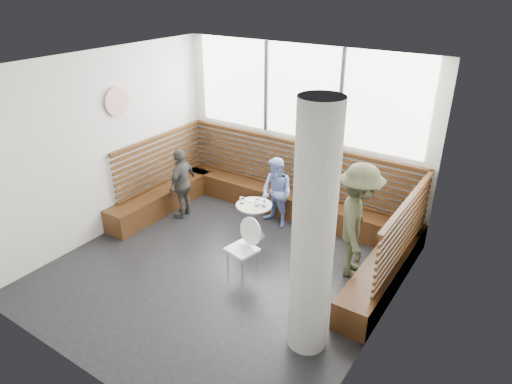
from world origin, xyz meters
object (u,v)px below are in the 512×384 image
Objects in this scene: adult_man at (358,222)px; child_back at (277,193)px; cafe_chair at (245,242)px; concrete_column at (313,235)px; child_left at (182,183)px; cafe_table at (254,214)px.

child_back is at bearing 50.05° from adult_man.
child_back reaches higher than cafe_chair.
concrete_column reaches higher than adult_man.
cafe_chair is at bearing 152.29° from concrete_column.
child_left is (-3.58, 1.68, -0.91)m from concrete_column.
adult_man reaches higher than cafe_chair.
child_left is at bearing 154.92° from concrete_column.
child_left is (-3.48, -0.06, -0.24)m from adult_man.
concrete_column is at bearing -38.12° from child_back.
cafe_table is at bearing 138.60° from concrete_column.
concrete_column is at bearing 55.06° from child_left.
child_left is at bearing 70.41° from adult_man.
child_back is 0.96× the size of child_left.
adult_man is at bearing 81.07° from child_left.
child_back is at bearing 81.02° from cafe_table.
cafe_chair is (0.47, -0.96, 0.08)m from cafe_table.
adult_man is 1.34× the size of child_left.
cafe_table is 0.35× the size of adult_man.
concrete_column is 1.86m from adult_man.
adult_man is 1.93m from child_back.
child_back reaches higher than cafe_table.
adult_man reaches higher than cafe_table.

